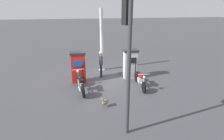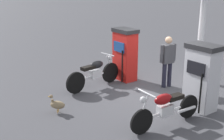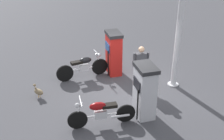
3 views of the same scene
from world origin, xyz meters
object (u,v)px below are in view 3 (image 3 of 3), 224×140
at_px(motorcycle_far_pump, 101,112).
at_px(canopy_support_pole, 178,36).
at_px(fuel_pump_near, 114,53).
at_px(wandering_duck, 38,91).
at_px(motorcycle_near_pump, 83,66).
at_px(attendant_person, 141,64).
at_px(fuel_pump_far, 145,91).

distance_m(motorcycle_far_pump, canopy_support_pole, 3.77).
xyz_separation_m(fuel_pump_near, wandering_duck, (2.98, 0.93, -0.63)).
xyz_separation_m(fuel_pump_near, motorcycle_near_pump, (1.21, 0.01, -0.39)).
bearing_deg(motorcycle_far_pump, canopy_support_pole, -155.04).
relative_size(motorcycle_far_pump, wandering_duck, 4.32).
distance_m(motorcycle_near_pump, attendant_person, 2.25).
bearing_deg(canopy_support_pole, motorcycle_far_pump, 24.96).
bearing_deg(fuel_pump_far, attendant_person, -109.07).
height_order(attendant_person, wandering_duck, attendant_person).
xyz_separation_m(motorcycle_far_pump, wandering_duck, (1.59, -2.12, -0.24)).
relative_size(fuel_pump_near, wandering_duck, 3.64).
distance_m(fuel_pump_near, canopy_support_pole, 2.59).
bearing_deg(attendant_person, fuel_pump_near, -67.12).
bearing_deg(wandering_duck, motorcycle_far_pump, 126.95).
bearing_deg(motorcycle_far_pump, fuel_pump_far, -175.93).
distance_m(attendant_person, wandering_duck, 3.62).
bearing_deg(motorcycle_far_pump, fuel_pump_near, -114.45).
height_order(fuel_pump_near, motorcycle_near_pump, fuel_pump_near).
xyz_separation_m(fuel_pump_near, canopy_support_pole, (-1.78, 1.58, 1.02)).
distance_m(wandering_duck, canopy_support_pole, 5.08).
distance_m(motorcycle_near_pump, canopy_support_pole, 3.66).
bearing_deg(canopy_support_pole, motorcycle_near_pump, -27.59).
xyz_separation_m(fuel_pump_near, attendant_person, (-0.56, 1.33, 0.03)).
bearing_deg(fuel_pump_far, motorcycle_far_pump, 4.07).
relative_size(motorcycle_near_pump, wandering_duck, 4.39).
distance_m(fuel_pump_far, motorcycle_near_pump, 3.20).
relative_size(fuel_pump_near, attendant_person, 1.08).
distance_m(motorcycle_far_pump, wandering_duck, 2.66).
bearing_deg(attendant_person, motorcycle_far_pump, 41.47).
bearing_deg(attendant_person, motorcycle_near_pump, -36.62).
height_order(fuel_pump_far, motorcycle_far_pump, fuel_pump_far).
bearing_deg(wandering_duck, fuel_pump_far, 145.89).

